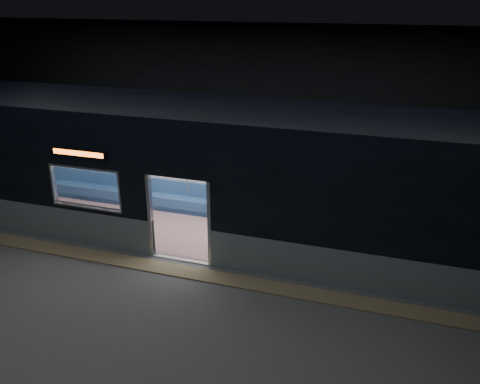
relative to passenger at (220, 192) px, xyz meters
The scene contains 7 objects.
station_floor 3.63m from the passenger, 90.44° to the right, with size 24.00×14.00×0.01m, color #47494C.
station_envelope 4.57m from the passenger, 90.44° to the right, with size 24.00×14.00×5.00m.
tactile_strip 3.09m from the passenger, 90.52° to the right, with size 22.80×0.50×0.03m, color #8C7F59.
metro_car 1.46m from the passenger, 91.62° to the right, with size 18.00×3.04×3.35m.
passenger is the anchor object (origin of this frame).
handbag 0.24m from the passenger, 90.25° to the right, with size 0.29×0.25×0.14m, color black.
transit_map 5.04m from the passenger, ahead, with size 1.10×0.03×0.72m, color white.
Camera 1 is at (4.61, -8.43, 5.82)m, focal length 38.00 mm.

